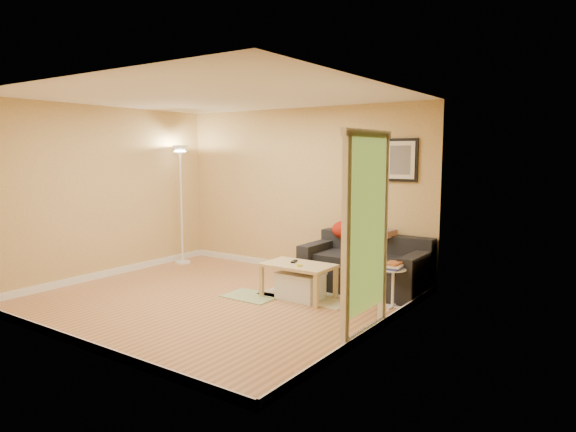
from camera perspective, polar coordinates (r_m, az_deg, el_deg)
The scene contains 25 objects.
floor at distance 6.79m, azimuth -8.02°, elevation -9.23°, with size 4.50×4.50×0.00m, color tan.
ceiling at distance 6.56m, azimuth -8.43°, elevation 13.13°, with size 4.50×4.50×0.00m, color white.
wall_back at distance 8.12m, azimuth 1.43°, elevation 2.85°, with size 4.50×4.50×0.00m, color #DAB770.
wall_front at distance 5.27m, azimuth -23.16°, elevation -0.03°, with size 4.50×4.50×0.00m, color #DAB770.
wall_left at distance 8.24m, azimuth -19.77°, elevation 2.49°, with size 4.00×4.00×0.00m, color #DAB770.
wall_right at distance 5.29m, azimuth 9.96°, elevation 0.46°, with size 4.00×4.00×0.00m, color #DAB770.
baseboard_back at distance 8.30m, azimuth 1.36°, elevation -5.79°, with size 4.50×0.02×0.10m, color white.
baseboard_front at distance 5.56m, azimuth -22.43°, elevation -12.90°, with size 4.50×0.02×0.10m, color white.
baseboard_left at distance 8.42m, azimuth -19.38°, elevation -6.02°, with size 0.02×4.00×0.10m, color white.
baseboard_right at distance 5.57m, azimuth 9.58°, elevation -12.40°, with size 0.02×4.00×0.10m, color white.
sofa at distance 7.17m, azimuth 8.61°, elevation -5.27°, with size 1.70×0.90×0.75m, color black, non-canonical shape.
red_throw at distance 7.55m, azimuth 6.65°, elevation -1.57°, with size 0.48×0.36×0.28m, color #B72B10, non-canonical shape.
plaid_throw at distance 7.32m, azimuth 10.22°, elevation -1.83°, with size 0.42×0.26×0.10m, color #A57160, non-canonical shape.
framed_print_left at distance 7.54m, azimuth 8.25°, elevation 6.25°, with size 0.50×0.04×0.60m, color black, non-canonical shape.
framed_print_right at distance 7.29m, azimuth 12.50°, elevation 6.13°, with size 0.50×0.04×0.60m, color black, non-canonical shape.
area_rug at distance 6.95m, azimuth 2.67°, elevation -8.73°, with size 1.25×0.85×0.01m, color beige.
green_runner at distance 6.88m, azimuth -4.19°, elevation -8.92°, with size 0.70×0.50×0.01m, color #668C4C.
coffee_table at distance 6.74m, azimuth 1.17°, elevation -7.28°, with size 0.92×0.56×0.46m, color #D2B680, non-canonical shape.
remote_control at distance 6.79m, azimuth 0.70°, elevation -5.10°, with size 0.05×0.16×0.02m, color black.
tape_roll at distance 6.54m, azimuth 1.26°, elevation -5.52°, with size 0.07×0.07×0.03m, color yellow.
storage_bin at distance 6.72m, azimuth 1.40°, elevation -7.78°, with size 0.57×0.42×0.35m, color white, non-canonical shape.
side_table at distance 6.48m, azimuth 11.64°, elevation -7.87°, with size 0.32×0.32×0.49m, color white, non-canonical shape.
book_stack at distance 6.40m, azimuth 11.75°, elevation -5.45°, with size 0.19×0.25×0.08m, color navy, non-canonical shape.
floor_lamp at distance 8.92m, azimuth -11.84°, elevation 0.90°, with size 0.26×0.26×2.04m, color white, non-canonical shape.
doorway at distance 5.21m, azimuth 8.70°, elevation -2.66°, with size 0.12×1.01×2.13m, color white, non-canonical shape.
Camera 1 is at (4.44, -4.78, 1.90)m, focal length 31.78 mm.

